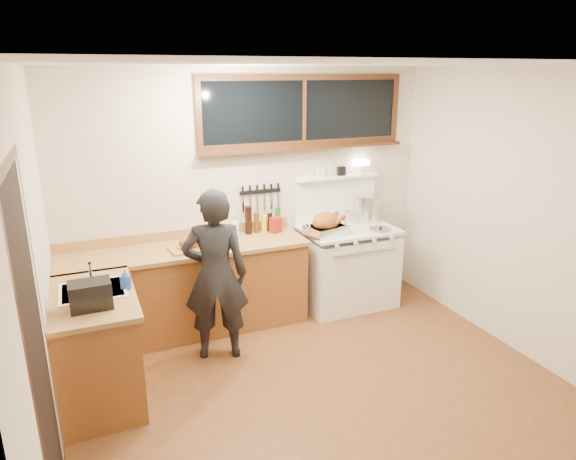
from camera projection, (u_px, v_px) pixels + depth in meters
name	position (u px, v px, depth m)	size (l,w,h in m)	color
ground_plane	(322.00, 390.00, 4.31)	(4.00, 3.50, 0.02)	#5B3217
room_shell	(326.00, 198.00, 3.81)	(4.10, 3.60, 2.65)	beige
counter_back	(187.00, 289.00, 5.15)	(2.44, 0.64, 1.00)	brown
counter_left	(97.00, 346.00, 4.09)	(0.64, 1.09, 0.90)	brown
sink_unit	(94.00, 297.00, 4.05)	(0.50, 0.45, 0.37)	white
vintage_stove	(347.00, 264.00, 5.78)	(1.02, 0.74, 1.59)	white
back_window	(304.00, 119.00, 5.42)	(2.32, 0.13, 0.77)	black
left_doorway	(39.00, 356.00, 2.76)	(0.02, 1.04, 2.17)	black
knife_strip	(261.00, 193.00, 5.47)	(0.46, 0.03, 0.28)	black
man	(215.00, 275.00, 4.60)	(0.66, 0.52, 1.60)	black
soap_bottle	(125.00, 279.00, 4.05)	(0.09, 0.09, 0.17)	blue
toaster	(90.00, 295.00, 3.72)	(0.30, 0.21, 0.20)	black
cutting_board	(190.00, 244.00, 4.95)	(0.40, 0.32, 0.14)	#A0733F
roast_turkey	(326.00, 225.00, 5.39)	(0.46, 0.38, 0.24)	silver
stockpot	(367.00, 208.00, 5.88)	(0.42, 0.42, 0.30)	silver
saucepan	(352.00, 218.00, 5.83)	(0.16, 0.27, 0.11)	silver
pot_lid	(380.00, 229.00, 5.55)	(0.28, 0.28, 0.04)	silver
coffee_tin	(276.00, 225.00, 5.46)	(0.14, 0.12, 0.17)	maroon
pitcher	(235.00, 228.00, 5.37)	(0.10, 0.10, 0.15)	white
bottle_cluster	(261.00, 221.00, 5.46)	(0.40, 0.07, 0.30)	black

